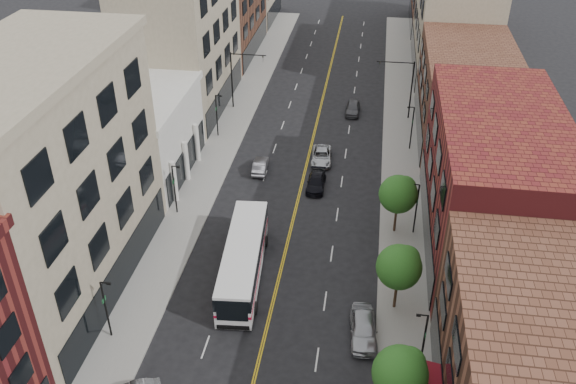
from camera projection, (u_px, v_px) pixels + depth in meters
The scene contains 26 objects.
sidewalk_left at pixel (216, 157), 66.63m from camera, with size 4.00×110.00×0.15m, color gray.
sidewalk_right at pixel (401, 171), 64.17m from camera, with size 4.00×110.00×0.15m, color gray.
bldg_l_tanoffice at pixel (41, 189), 44.34m from camera, with size 10.00×22.00×18.00m, color gray.
bldg_l_white at pixel (137, 138), 62.05m from camera, with size 10.00×14.00×8.00m, color silver.
bldg_l_far_a at pixel (181, 36), 73.55m from camera, with size 10.00×20.00×18.00m, color gray.
bldg_l_far_b at pixel (221, 4), 91.04m from camera, with size 10.00×20.00×15.00m, color brown.
bldg_r_mid at pixel (493, 182), 50.94m from camera, with size 10.00×22.00×12.00m, color maroon.
bldg_r_far_a at pixel (467, 94), 69.00m from camera, with size 10.00×20.00×10.00m, color brown.
bldg_r_far_b at pixel (454, 21), 85.45m from camera, with size 10.00×22.00×14.00m, color gray.
tree_r_1 at pixel (402, 372), 36.26m from camera, with size 3.40×3.40×5.59m.
tree_r_2 at pixel (400, 266), 44.60m from camera, with size 3.40×3.40×5.59m.
tree_r_3 at pixel (399, 193), 52.95m from camera, with size 3.40×3.40×5.59m.
lamp_l_1 at pixel (106, 306), 42.66m from camera, with size 0.81×0.55×5.05m.
lamp_l_2 at pixel (175, 187), 56.01m from camera, with size 0.81×0.55×5.05m.
lamp_l_3 at pixel (217, 113), 69.36m from camera, with size 0.81×0.55×5.05m.
lamp_r_1 at pixel (423, 340), 39.97m from camera, with size 0.81×0.55×5.05m.
lamp_r_2 at pixel (416, 206), 53.32m from camera, with size 0.81×0.55×5.05m.
lamp_r_3 at pixel (412, 126), 66.67m from camera, with size 0.81×0.55×5.05m.
signal_mast_left at pixel (237, 74), 75.06m from camera, with size 4.49×0.18×7.20m.
signal_mast_right at pixel (406, 83), 72.53m from camera, with size 4.49×0.18×7.20m.
city_bus at pixel (243, 258), 48.90m from camera, with size 3.80×12.78×3.24m.
car_parked_far at pixel (363, 328), 43.82m from camera, with size 1.93×4.80×1.64m, color #A4A7AC.
car_lane_behind at pixel (260, 166), 63.92m from camera, with size 1.37×3.92×1.29m, color #47464B.
car_lane_a at pixel (316, 182), 61.15m from camera, with size 1.78×4.37×1.27m, color black.
car_lane_b at pixel (322, 156), 65.64m from camera, with size 2.17×4.70×1.31m, color silver.
car_lane_c at pixel (353, 108), 75.91m from camera, with size 1.69×4.21×1.43m, color #45464A.
Camera 1 is at (6.31, -21.48, 32.64)m, focal length 38.00 mm.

